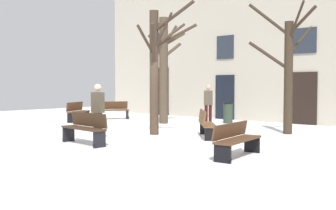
{
  "coord_description": "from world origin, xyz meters",
  "views": [
    {
      "loc": [
        9.76,
        -9.38,
        1.73
      ],
      "look_at": [
        0.0,
        1.57,
        1.0
      ],
      "focal_mm": 43.84,
      "sensor_mm": 36.0,
      "label": 1
    }
  ],
  "objects": [
    {
      "name": "bench_far_corner",
      "position": [
        -6.15,
        2.08,
        0.47
      ],
      "size": [
        1.08,
        1.56,
        0.92
      ],
      "rotation": [
        0.0,
        0.0,
        2.03
      ],
      "color": "#51331E",
      "rests_on": "ground"
    },
    {
      "name": "bench_near_center_tree",
      "position": [
        4.5,
        -1.02,
        0.43
      ],
      "size": [
        0.72,
        1.88,
        0.82
      ],
      "rotation": [
        0.0,
        0.0,
        1.71
      ],
      "color": "#51331E",
      "rests_on": "ground"
    },
    {
      "name": "ground_plane",
      "position": [
        0.0,
        0.0,
        0.0
      ],
      "size": [
        32.29,
        32.29,
        0.0
      ],
      "primitive_type": "plane",
      "color": "white"
    },
    {
      "name": "bench_near_lamp",
      "position": [
        1.78,
        1.44,
        0.46
      ],
      "size": [
        1.55,
        1.64,
        0.91
      ],
      "rotation": [
        0.0,
        0.0,
        2.31
      ],
      "color": "brown",
      "rests_on": "ground"
    },
    {
      "name": "streetlamp",
      "position": [
        -3.76,
        5.58,
        2.27
      ],
      "size": [
        0.3,
        0.3,
        3.71
      ],
      "color": "black",
      "rests_on": "ground"
    },
    {
      "name": "building_facade",
      "position": [
        0.0,
        8.03,
        4.15
      ],
      "size": [
        20.18,
        0.6,
        8.22
      ],
      "color": "#BCB29E",
      "rests_on": "ground"
    },
    {
      "name": "person_crossing_plaza",
      "position": [
        -0.88,
        5.2,
        0.97
      ],
      "size": [
        0.44,
        0.4,
        1.73
      ],
      "rotation": [
        0.0,
        0.0,
        0.6
      ],
      "color": "#350F0F",
      "rests_on": "ground"
    },
    {
      "name": "tree_right_of_center",
      "position": [
        -2.57,
        4.19,
        2.56
      ],
      "size": [
        1.47,
        2.38,
        4.87
      ],
      "color": "#4C3D2D",
      "rests_on": "ground"
    },
    {
      "name": "tree_center",
      "position": [
        0.05,
        0.9,
        2.39
      ],
      "size": [
        1.87,
        2.51,
        4.41
      ],
      "color": "#423326",
      "rests_on": "ground"
    },
    {
      "name": "bench_back_to_back_left",
      "position": [
        -5.94,
        4.04,
        0.46
      ],
      "size": [
        1.22,
        1.61,
        0.89
      ],
      "rotation": [
        0.0,
        0.0,
        1.04
      ],
      "color": "#51331E",
      "rests_on": "ground"
    },
    {
      "name": "bench_by_litter_bin",
      "position": [
        0.08,
        -2.15,
        0.49
      ],
      "size": [
        1.84,
        0.6,
        0.92
      ],
      "rotation": [
        0.0,
        0.0,
        6.2
      ],
      "color": "#3D2819",
      "rests_on": "ground"
    },
    {
      "name": "tree_left_of_center",
      "position": [
        3.32,
        4.12,
        2.25
      ],
      "size": [
        2.3,
        1.93,
        4.59
      ],
      "color": "#382B1E",
      "rests_on": "ground"
    },
    {
      "name": "litter_bin",
      "position": [
        -0.48,
        6.16,
        0.45
      ],
      "size": [
        0.44,
        0.44,
        0.9
      ],
      "color": "#2D3D2D",
      "rests_on": "ground"
    },
    {
      "name": "person_strolling",
      "position": [
        -0.5,
        -1.21,
        0.98
      ],
      "size": [
        0.42,
        0.29,
        1.75
      ],
      "rotation": [
        0.0,
        0.0,
        0.2
      ],
      "color": "black",
      "rests_on": "ground"
    }
  ]
}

